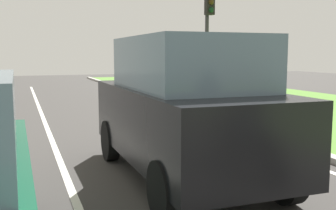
{
  "coord_description": "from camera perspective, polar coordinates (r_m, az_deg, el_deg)",
  "views": [
    {
      "loc": [
        -1.36,
        3.74,
        2.01
      ],
      "look_at": [
        0.88,
        9.81,
        1.2
      ],
      "focal_mm": 43.26,
      "sensor_mm": 36.0,
      "label": 1
    }
  ],
  "objects": [
    {
      "name": "ground_plane",
      "position": [
        10.54,
        -12.47,
        -4.01
      ],
      "size": [
        60.0,
        60.0,
        0.0
      ],
      "primitive_type": "plane",
      "color": "#383533"
    },
    {
      "name": "lane_line_center",
      "position": [
        10.47,
        -16.27,
        -4.18
      ],
      "size": [
        0.12,
        32.0,
        0.01
      ],
      "primitive_type": "cube",
      "color": "silver",
      "rests_on": "ground"
    },
    {
      "name": "lane_line_right_edge",
      "position": [
        11.57,
        5.51,
        -2.87
      ],
      "size": [
        0.12,
        32.0,
        0.01
      ],
      "primitive_type": "cube",
      "color": "silver",
      "rests_on": "ground"
    },
    {
      "name": "curb_right",
      "position": [
        11.78,
        7.7,
        -2.43
      ],
      "size": [
        0.24,
        48.0,
        0.12
      ],
      "primitive_type": "cube",
      "color": "#9E9B93",
      "rests_on": "ground"
    },
    {
      "name": "car_suv_ahead",
      "position": [
        6.44,
        2.31,
        -0.39
      ],
      "size": [
        1.97,
        4.5,
        2.28
      ],
      "rotation": [
        0.0,
        0.0,
        0.0
      ],
      "color": "black",
      "rests_on": "ground"
    },
    {
      "name": "traffic_light_near_right",
      "position": [
        15.24,
        5.71,
        11.17
      ],
      "size": [
        0.32,
        0.5,
        4.45
      ],
      "color": "#2D2D2D",
      "rests_on": "ground"
    }
  ]
}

